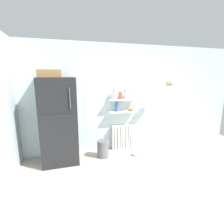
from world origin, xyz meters
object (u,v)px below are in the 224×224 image
object	(u,v)px
pet_food_bowl	(136,154)
storage_jar_1	(120,95)
radiator	(122,137)
storage_jar_0	(115,95)
vase	(117,107)
trash_bin	(103,149)
shelf_bowl	(131,109)
hanging_fruit_basket	(169,84)
storage_jar_2	(126,94)
refrigerator	(59,120)
storage_jar_3	(131,94)

from	to	relation	value
pet_food_bowl	storage_jar_1	bearing A→B (deg)	119.03
radiator	storage_jar_0	distance (m)	1.12
vase	trash_bin	xyz separation A→B (m)	(-0.43, -0.32, -0.91)
shelf_bowl	hanging_fruit_basket	size ratio (longest dim) A/B	0.47
storage_jar_0	hanging_fruit_basket	distance (m)	1.32
storage_jar_2	trash_bin	xyz separation A→B (m)	(-0.67, -0.32, -1.21)
refrigerator	storage_jar_2	size ratio (longest dim) A/B	8.77
storage_jar_2	vase	bearing A→B (deg)	180.00
refrigerator	hanging_fruit_basket	xyz separation A→B (m)	(2.57, -0.12, 0.72)
radiator	shelf_bowl	distance (m)	0.75
trash_bin	hanging_fruit_basket	world-z (taller)	hanging_fruit_basket
refrigerator	radiator	world-z (taller)	refrigerator
radiator	pet_food_bowl	size ratio (longest dim) A/B	2.88
storage_jar_2	refrigerator	bearing A→B (deg)	-171.94
shelf_bowl	trash_bin	world-z (taller)	shelf_bowl
storage_jar_1	storage_jar_2	world-z (taller)	storage_jar_2
storage_jar_3	vase	xyz separation A→B (m)	(-0.38, 0.00, -0.31)
trash_bin	hanging_fruit_basket	bearing A→B (deg)	-1.18
shelf_bowl	storage_jar_0	bearing A→B (deg)	180.00
storage_jar_2	pet_food_bowl	distance (m)	1.46
storage_jar_2	pet_food_bowl	size ratio (longest dim) A/B	1.05
radiator	vase	size ratio (longest dim) A/B	2.62
refrigerator	storage_jar_1	xyz separation A→B (m)	(1.46, 0.23, 0.44)
storage_jar_3	hanging_fruit_basket	bearing A→B (deg)	-22.92
storage_jar_1	pet_food_bowl	bearing A→B (deg)	-60.97
radiator	storage_jar_3	distance (m)	1.13
pet_food_bowl	storage_jar_2	bearing A→B (deg)	104.01
refrigerator	radiator	bearing A→B (deg)	9.52
storage_jar_2	pet_food_bowl	world-z (taller)	storage_jar_2
trash_bin	vase	bearing A→B (deg)	36.05
storage_jar_0	storage_jar_2	distance (m)	0.28
storage_jar_1	refrigerator	bearing A→B (deg)	-171.17
trash_bin	storage_jar_2	bearing A→B (deg)	25.29
radiator	trash_bin	world-z (taller)	radiator
storage_jar_1	storage_jar_2	size ratio (longest dim) A/B	0.81
refrigerator	storage_jar_0	size ratio (longest dim) A/B	8.85
storage_jar_0	storage_jar_1	distance (m)	0.14
vase	shelf_bowl	xyz separation A→B (m)	(0.39, 0.00, -0.08)
shelf_bowl	trash_bin	size ratio (longest dim) A/B	0.40
storage_jar_0	radiator	bearing A→B (deg)	8.03
storage_jar_0	shelf_bowl	bearing A→B (deg)	-0.00
vase	pet_food_bowl	distance (m)	1.23
vase	trash_bin	bearing A→B (deg)	-143.95
radiator	vase	world-z (taller)	vase
storage_jar_1	hanging_fruit_basket	xyz separation A→B (m)	(1.11, -0.35, 0.28)
pet_food_bowl	hanging_fruit_basket	distance (m)	1.85
refrigerator	trash_bin	world-z (taller)	refrigerator
storage_jar_0	storage_jar_1	world-z (taller)	storage_jar_0
storage_jar_0	trash_bin	size ratio (longest dim) A/B	0.56
storage_jar_2	hanging_fruit_basket	xyz separation A→B (m)	(0.97, -0.35, 0.26)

